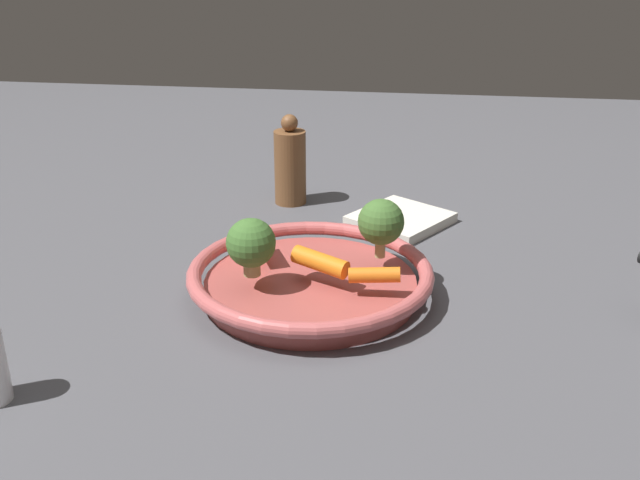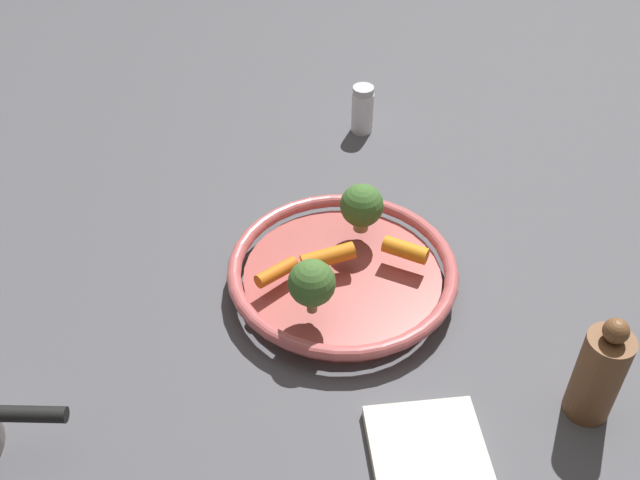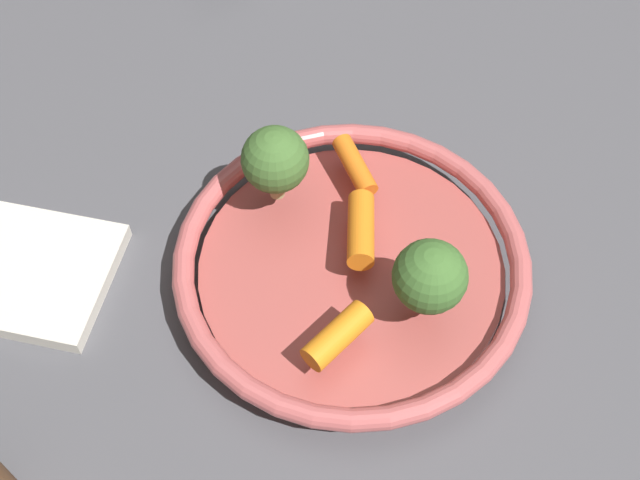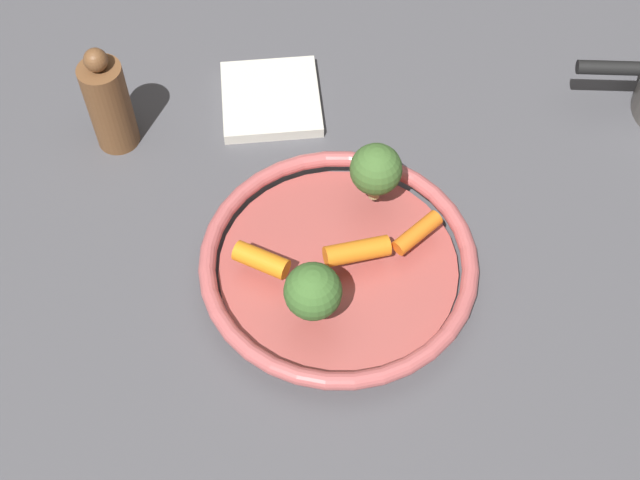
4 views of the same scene
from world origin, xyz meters
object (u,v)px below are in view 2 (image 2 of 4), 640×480
dish_towel (429,455)px  salt_shaker (362,109)px  baby_carrot_center (277,272)px  broccoli_floret_mid (362,206)px  serving_bowl (342,274)px  pepper_mill (599,373)px  baby_carrot_right (405,250)px  broccoli_floret_small (312,283)px  baby_carrot_left (328,257)px

dish_towel → salt_shaker: bearing=-126.0°
baby_carrot_center → broccoli_floret_mid: broccoli_floret_mid is taller
serving_bowl → pepper_mill: (-0.08, 0.30, 0.04)m
dish_towel → baby_carrot_right: bearing=-129.0°
broccoli_floret_mid → dish_towel: broccoli_floret_mid is taller
baby_carrot_right → broccoli_floret_mid: 0.08m
serving_bowl → salt_shaker: 0.35m
pepper_mill → baby_carrot_center: bearing=-65.6°
broccoli_floret_small → salt_shaker: 0.43m
baby_carrot_center → salt_shaker: 0.39m
dish_towel → serving_bowl: bearing=-111.6°
broccoli_floret_mid → dish_towel: size_ratio=0.54×
baby_carrot_right → baby_carrot_center: (0.14, -0.07, -0.00)m
serving_bowl → salt_shaker: (-0.25, -0.24, 0.02)m
baby_carrot_right → salt_shaker: salt_shaker is taller
salt_shaker → dish_towel: 0.59m
baby_carrot_center → baby_carrot_left: bearing=161.6°
salt_shaker → broccoli_floret_small: bearing=39.9°
salt_shaker → baby_carrot_center: bearing=32.4°
baby_carrot_left → broccoli_floret_mid: broccoli_floret_mid is taller
broccoli_floret_mid → salt_shaker: (-0.19, -0.21, -0.04)m
serving_bowl → baby_carrot_left: (0.01, -0.01, 0.03)m
dish_towel → pepper_mill: bearing=159.1°
broccoli_floret_mid → pepper_mill: (-0.02, 0.34, -0.02)m
baby_carrot_left → baby_carrot_right: 0.09m
baby_carrot_center → broccoli_floret_small: broccoli_floret_small is taller
baby_carrot_right → salt_shaker: bearing=-123.7°
baby_carrot_left → baby_carrot_center: bearing=-18.4°
serving_bowl → baby_carrot_right: bearing=149.6°
baby_carrot_left → pepper_mill: 0.33m
baby_carrot_center → baby_carrot_right: bearing=153.1°
baby_carrot_center → salt_shaker: (-0.33, -0.21, -0.01)m
serving_bowl → baby_carrot_right: baby_carrot_right is taller
broccoli_floret_small → salt_shaker: size_ratio=0.91×
serving_bowl → baby_carrot_right: (-0.07, 0.04, 0.03)m
broccoli_floret_mid → pepper_mill: bearing=92.9°
broccoli_floret_small → pepper_mill: pepper_mill is taller
pepper_mill → serving_bowl: bearing=-75.7°
baby_carrot_right → baby_carrot_center: size_ratio=0.99×
baby_carrot_center → dish_towel: (0.02, 0.27, -0.04)m
salt_shaker → pepper_mill: (0.18, 0.54, 0.02)m
baby_carrot_right → pepper_mill: size_ratio=0.40×
baby_carrot_left → pepper_mill: (-0.09, 0.31, 0.01)m
baby_carrot_left → baby_carrot_center: (0.06, -0.02, -0.00)m
pepper_mill → baby_carrot_right: bearing=-87.7°
salt_shaker → baby_carrot_right: bearing=56.3°
baby_carrot_right → dish_towel: (0.16, 0.20, -0.04)m
baby_carrot_left → salt_shaker: size_ratio=0.84×
baby_carrot_right → broccoli_floret_small: size_ratio=0.79×
broccoli_floret_small → serving_bowl: bearing=-155.8°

